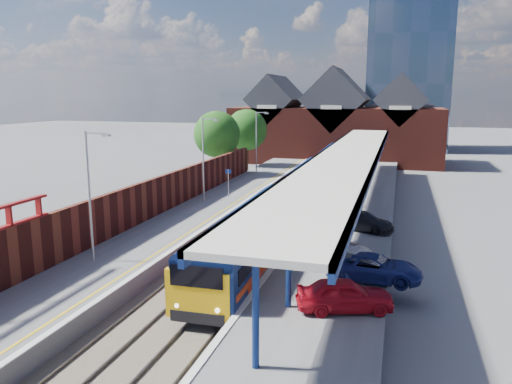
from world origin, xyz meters
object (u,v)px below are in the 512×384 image
train (321,171)px  lamp_post_c (205,154)px  lamp_post_b (91,188)px  parked_car_blue (374,268)px  parked_car_silver (355,260)px  lamp_post_d (257,138)px  parked_car_red (345,295)px  platform_sign (228,178)px  parked_car_dark (362,221)px

train → lamp_post_c: lamp_post_c is taller
train → lamp_post_c: size_ratio=9.42×
lamp_post_b → parked_car_blue: (14.67, 1.16, -3.36)m
lamp_post_b → parked_car_silver: (13.70, 1.89, -3.32)m
lamp_post_d → parked_car_red: bearing=-68.5°
lamp_post_c → lamp_post_d: (0.00, 16.00, 0.00)m
platform_sign → parked_car_silver: 20.32m
parked_car_blue → lamp_post_c: bearing=47.0°
lamp_post_c → platform_sign: (1.36, 2.00, -2.30)m
train → parked_car_silver: bearing=-77.5°
platform_sign → parked_car_red: size_ratio=0.62×
parked_car_dark → train: bearing=36.5°
parked_car_dark → platform_sign: bearing=76.8°
lamp_post_d → parked_car_silver: bearing=-65.5°
lamp_post_d → train: bearing=-25.7°
parked_car_dark → lamp_post_c: bearing=86.4°
platform_sign → lamp_post_d: bearing=95.6°
parked_car_red → parked_car_blue: 3.98m
train → parked_car_red: train is taller
platform_sign → parked_car_dark: platform_sign is taller
parked_car_blue → lamp_post_d: bearing=27.8°
lamp_post_b → lamp_post_d: same height
train → lamp_post_c: 14.81m
lamp_post_c → parked_car_dark: (13.39, -5.64, -3.37)m
lamp_post_b → lamp_post_c: same height
parked_car_silver → parked_car_blue: bearing=-109.7°
parked_car_red → parked_car_blue: size_ratio=0.87×
lamp_post_b → parked_car_silver: 14.22m
parked_car_red → parked_car_dark: (-0.29, 13.06, -0.06)m
platform_sign → parked_car_dark: bearing=-32.4°
train → parked_car_red: (5.82, -30.92, -0.44)m
parked_car_silver → parked_car_dark: parked_car_silver is taller
parked_car_dark → lamp_post_b: bearing=147.0°
lamp_post_b → parked_car_dark: size_ratio=1.62×
lamp_post_b → lamp_post_c: bearing=90.0°
train → lamp_post_d: lamp_post_d is taller
lamp_post_d → parked_car_dark: size_ratio=1.62×
lamp_post_d → platform_sign: bearing=-84.4°
lamp_post_c → parked_car_silver: size_ratio=1.71×
parked_car_silver → parked_car_blue: (0.97, -0.73, -0.04)m
parked_car_blue → parked_car_red: bearing=168.0°
parked_car_red → parked_car_silver: bearing=-18.1°
lamp_post_d → parked_car_red: (13.68, -34.70, -3.31)m
lamp_post_b → parked_car_red: bearing=-11.2°
lamp_post_b → lamp_post_d: (0.00, 32.00, 0.00)m
lamp_post_d → parked_car_blue: size_ratio=1.53×
train → lamp_post_b: size_ratio=9.42×
parked_car_silver → lamp_post_c: bearing=61.5°
train → parked_car_red: 31.46m
lamp_post_c → parked_car_dark: 14.91m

